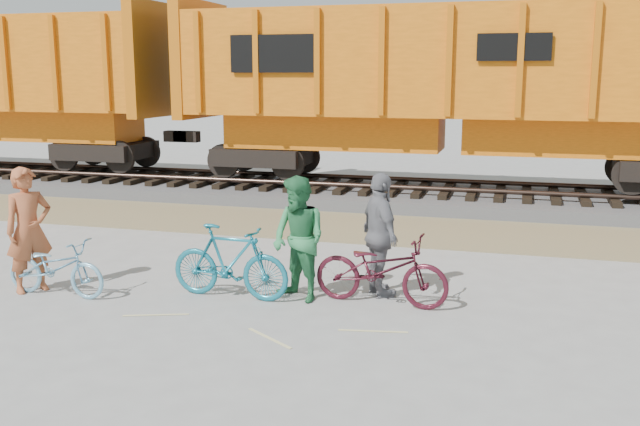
% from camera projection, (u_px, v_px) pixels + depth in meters
% --- Properties ---
extents(ground, '(120.00, 120.00, 0.00)m').
position_uv_depth(ground, '(246.00, 304.00, 10.27)').
color(ground, '#9E9E99').
rests_on(ground, ground).
extents(gravel_strip, '(120.00, 3.00, 0.02)m').
position_uv_depth(gravel_strip, '(340.00, 226.00, 15.46)').
color(gravel_strip, '#867553').
rests_on(gravel_strip, ground).
extents(ballast_bed, '(120.00, 4.00, 0.30)m').
position_uv_depth(ballast_bed, '(372.00, 194.00, 18.74)').
color(ballast_bed, slate).
rests_on(ballast_bed, ground).
extents(track, '(120.00, 2.60, 0.24)m').
position_uv_depth(track, '(373.00, 182.00, 18.68)').
color(track, black).
rests_on(track, ballast_bed).
extents(hopper_car_center, '(14.00, 3.13, 4.65)m').
position_uv_depth(hopper_car_center, '(455.00, 84.00, 17.64)').
color(hopper_car_center, black).
rests_on(hopper_car_center, track).
extents(bicycle_blue, '(1.67, 0.63, 0.87)m').
position_uv_depth(bicycle_blue, '(56.00, 267.00, 10.58)').
color(bicycle_blue, '#7BB7D7').
rests_on(bicycle_blue, ground).
extents(bicycle_teal, '(1.86, 0.61, 1.10)m').
position_uv_depth(bicycle_teal, '(230.00, 262.00, 10.44)').
color(bicycle_teal, '#187288').
rests_on(bicycle_teal, ground).
extents(bicycle_maroon, '(2.01, 0.86, 1.03)m').
position_uv_depth(bicycle_maroon, '(381.00, 269.00, 10.16)').
color(bicycle_maroon, '#461320').
rests_on(bicycle_maroon, ground).
extents(person_solo, '(0.77, 0.83, 1.90)m').
position_uv_depth(person_solo, '(29.00, 230.00, 10.71)').
color(person_solo, '#A9542F').
rests_on(person_solo, ground).
extents(person_man, '(1.12, 1.05, 1.82)m').
position_uv_depth(person_man, '(299.00, 239.00, 10.29)').
color(person_man, '#2E7E49').
rests_on(person_man, ground).
extents(person_woman, '(0.98, 1.16, 1.85)m').
position_uv_depth(person_woman, '(380.00, 235.00, 10.49)').
color(person_woman, slate).
rests_on(person_woman, ground).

